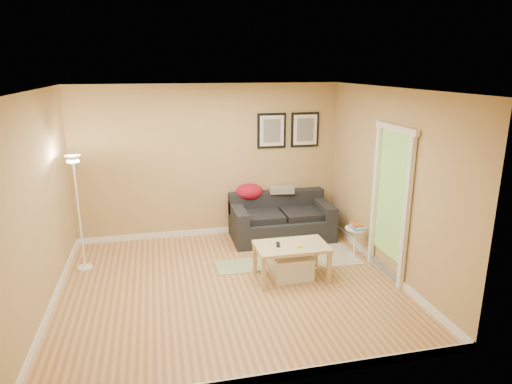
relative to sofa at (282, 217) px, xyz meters
The scene contains 25 objects.
floor 1.95m from the sofa, 127.01° to the right, with size 4.50×4.50×0.00m, color tan.
ceiling 2.94m from the sofa, 127.01° to the right, with size 4.50×4.50×0.00m, color white.
wall_back 1.55m from the sofa, 157.83° to the left, with size 4.50×4.50×0.00m, color tan.
wall_front 3.83m from the sofa, 108.09° to the right, with size 4.50×4.50×0.00m, color tan.
wall_left 3.84m from the sofa, 155.79° to the right, with size 4.00×4.00×0.00m, color tan.
wall_right 2.10m from the sofa, 54.37° to the right, with size 4.00×4.00×0.00m, color tan.
baseboard_back 1.28m from the sofa, 158.26° to the left, with size 4.50×0.02×0.10m, color white.
baseboard_front 3.72m from the sofa, 108.14° to the right, with size 4.50×0.02×0.10m, color white.
baseboard_left 3.74m from the sofa, 155.73° to the right, with size 0.02×4.00×0.10m, color white.
baseboard_right 1.90m from the sofa, 54.62° to the right, with size 0.02×4.00×0.10m, color white.
sofa is the anchor object (origin of this frame).
red_throw 0.71m from the sofa, 146.46° to the left, with size 0.48×0.36×0.28m, color #B81134, non-canonical shape.
plaid_throw 0.51m from the sofa, 75.38° to the left, with size 0.42×0.26×0.10m, color tan, non-canonical shape.
framed_print_left 1.49m from the sofa, 99.36° to the left, with size 0.50×0.04×0.60m, color black, non-canonical shape.
framed_print_right 1.58m from the sofa, 40.20° to the left, with size 0.50×0.04×0.60m, color black, non-canonical shape.
area_rug 1.01m from the sofa, 71.27° to the right, with size 1.25×0.85×0.01m, color beige.
green_runner 1.38m from the sofa, 133.49° to the right, with size 0.70×0.50×0.01m, color #668C4C.
coffee_table 1.53m from the sofa, 100.85° to the right, with size 0.99×0.61×0.50m, color #CCB67C, non-canonical shape.
remote_control 1.55m from the sofa, 107.84° to the right, with size 0.05×0.16×0.02m, color black.
tape_roll 1.62m from the sofa, 97.24° to the right, with size 0.07×0.07×0.03m, color yellow.
storage_bin 1.54m from the sofa, 100.17° to the right, with size 0.55×0.40×0.34m, color white, non-canonical shape.
side_table 1.38m from the sofa, 50.92° to the right, with size 0.32×0.32×0.49m, color white, non-canonical shape.
book_stack 1.41m from the sofa, 50.78° to the right, with size 0.18×0.24×0.08m, color teal, non-canonical shape.
floor_lamp 3.23m from the sofa, behind, with size 0.22×0.22×1.70m, color white, non-canonical shape.
doorway 2.08m from the sofa, 58.08° to the right, with size 0.12×1.01×2.13m, color white, non-canonical shape.
Camera 1 is at (-0.88, -5.45, 2.87)m, focal length 31.46 mm.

